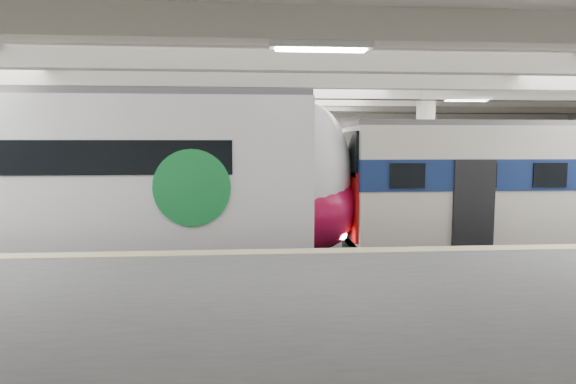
{
  "coord_description": "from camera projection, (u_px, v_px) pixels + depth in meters",
  "views": [
    {
      "loc": [
        -1.08,
        -13.53,
        3.42
      ],
      "look_at": [
        0.03,
        1.0,
        2.0
      ],
      "focal_mm": 30.0,
      "sensor_mm": 36.0,
      "label": 1
    }
  ],
  "objects": [
    {
      "name": "station_hall",
      "position": [
        296.0,
        152.0,
        11.8
      ],
      "size": [
        36.0,
        24.0,
        5.75
      ],
      "color": "black",
      "rests_on": "ground"
    },
    {
      "name": "modern_emu",
      "position": [
        107.0,
        183.0,
        13.22
      ],
      "size": [
        15.29,
        3.15,
        4.86
      ],
      "color": "white",
      "rests_on": "ground"
    },
    {
      "name": "older_rer",
      "position": [
        551.0,
        188.0,
        14.22
      ],
      "size": [
        12.27,
        2.71,
        4.1
      ],
      "color": "silver",
      "rests_on": "ground"
    },
    {
      "name": "far_train",
      "position": [
        71.0,
        170.0,
        18.45
      ],
      "size": [
        15.2,
        3.12,
        4.8
      ],
      "rotation": [
        0.0,
        0.0,
        0.0
      ],
      "color": "white",
      "rests_on": "ground"
    }
  ]
}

